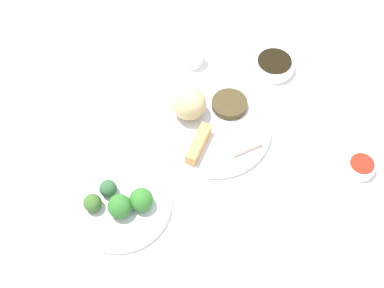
# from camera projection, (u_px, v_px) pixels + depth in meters

# --- Properties ---
(tabletop) EXTENTS (2.20, 2.20, 0.02)m
(tabletop) POSITION_uv_depth(u_px,v_px,m) (235.00, 141.00, 1.25)
(tabletop) COLOR white
(tabletop) RESTS_ON ground
(main_plate) EXTENTS (0.28, 0.28, 0.02)m
(main_plate) POSITION_uv_depth(u_px,v_px,m) (214.00, 128.00, 1.24)
(main_plate) COLOR white
(main_plate) RESTS_ON tabletop
(rice_scoop) EXTENTS (0.08, 0.08, 0.08)m
(rice_scoop) POSITION_uv_depth(u_px,v_px,m) (189.00, 103.00, 1.22)
(rice_scoop) COLOR tan
(rice_scoop) RESTS_ON main_plate
(spring_roll) EXTENTS (0.09, 0.10, 0.03)m
(spring_roll) POSITION_uv_depth(u_px,v_px,m) (198.00, 144.00, 1.19)
(spring_roll) COLOR #D2984C
(spring_roll) RESTS_ON main_plate
(crab_rangoon_wonton) EXTENTS (0.08, 0.08, 0.01)m
(crab_rangoon_wonton) POSITION_uv_depth(u_px,v_px,m) (240.00, 138.00, 1.21)
(crab_rangoon_wonton) COLOR beige
(crab_rangoon_wonton) RESTS_ON main_plate
(stir_fry_heap) EXTENTS (0.09, 0.09, 0.02)m
(stir_fry_heap) POSITION_uv_depth(u_px,v_px,m) (229.00, 104.00, 1.26)
(stir_fry_heap) COLOR #3E341A
(stir_fry_heap) RESTS_ON main_plate
(broccoli_plate) EXTENTS (0.23, 0.23, 0.01)m
(broccoli_plate) POSITION_uv_depth(u_px,v_px,m) (120.00, 205.00, 1.13)
(broccoli_plate) COLOR white
(broccoli_plate) RESTS_ON tabletop
(broccoli_floret_0) EXTENTS (0.04, 0.04, 0.04)m
(broccoli_floret_0) POSITION_uv_depth(u_px,v_px,m) (92.00, 203.00, 1.10)
(broccoli_floret_0) COLOR #396428
(broccoli_floret_0) RESTS_ON broccoli_plate
(broccoli_floret_1) EXTENTS (0.05, 0.05, 0.05)m
(broccoli_floret_1) POSITION_uv_depth(u_px,v_px,m) (141.00, 200.00, 1.10)
(broccoli_floret_1) COLOR #31752A
(broccoli_floret_1) RESTS_ON broccoli_plate
(broccoli_floret_2) EXTENTS (0.04, 0.04, 0.04)m
(broccoli_floret_2) POSITION_uv_depth(u_px,v_px,m) (108.00, 188.00, 1.12)
(broccoli_floret_2) COLOR #2E5A34
(broccoli_floret_2) RESTS_ON broccoli_plate
(broccoli_floret_3) EXTENTS (0.05, 0.05, 0.05)m
(broccoli_floret_3) POSITION_uv_depth(u_px,v_px,m) (120.00, 206.00, 1.09)
(broccoli_floret_3) COLOR #2F6F29
(broccoli_floret_3) RESTS_ON broccoli_plate
(soy_sauce_bowl) EXTENTS (0.11, 0.11, 0.03)m
(soy_sauce_bowl) POSITION_uv_depth(u_px,v_px,m) (274.00, 65.00, 1.34)
(soy_sauce_bowl) COLOR white
(soy_sauce_bowl) RESTS_ON tabletop
(soy_sauce_bowl_liquid) EXTENTS (0.09, 0.09, 0.00)m
(soy_sauce_bowl_liquid) POSITION_uv_depth(u_px,v_px,m) (275.00, 61.00, 1.33)
(soy_sauce_bowl_liquid) COLOR black
(soy_sauce_bowl_liquid) RESTS_ON soy_sauce_bowl
(sauce_ramekin_sweet_and_sour) EXTENTS (0.07, 0.07, 0.03)m
(sauce_ramekin_sweet_and_sour) POSITION_uv_depth(u_px,v_px,m) (360.00, 167.00, 1.18)
(sauce_ramekin_sweet_and_sour) COLOR white
(sauce_ramekin_sweet_and_sour) RESTS_ON tabletop
(sauce_ramekin_sweet_and_sour_liquid) EXTENTS (0.06, 0.06, 0.00)m
(sauce_ramekin_sweet_and_sour_liquid) POSITION_uv_depth(u_px,v_px,m) (362.00, 163.00, 1.17)
(sauce_ramekin_sweet_and_sour_liquid) COLOR red
(sauce_ramekin_sweet_and_sour_liquid) RESTS_ON sauce_ramekin_sweet_and_sour
(teacup) EXTENTS (0.06, 0.06, 0.05)m
(teacup) POSITION_uv_depth(u_px,v_px,m) (192.00, 56.00, 1.35)
(teacup) COLOR white
(teacup) RESTS_ON tabletop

